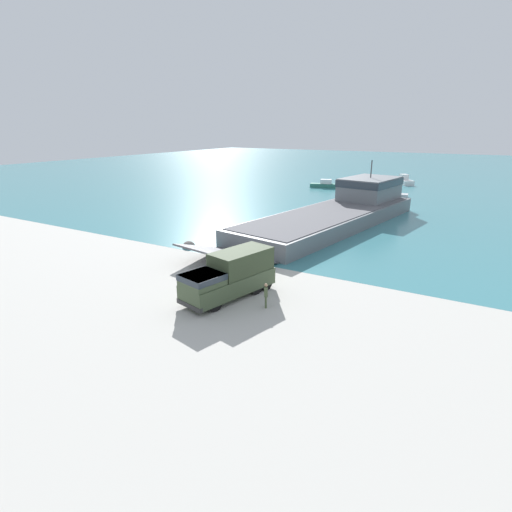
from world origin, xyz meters
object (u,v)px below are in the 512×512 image
object	(u,v)px
moored_boat_b	(389,194)
moored_boat_c	(328,185)
moored_boat_a	(404,181)
soldier_on_ramp	(266,294)
military_truck	(230,275)
mooring_bollard	(222,258)
landing_craft	(343,208)

from	to	relation	value
moored_boat_b	moored_boat_c	distance (m)	14.33
moored_boat_a	soldier_on_ramp	bearing A→B (deg)	58.21
military_truck	moored_boat_a	size ratio (longest dim) A/B	1.41
moored_boat_c	mooring_bollard	size ratio (longest dim) A/B	10.53
landing_craft	soldier_on_ramp	bearing A→B (deg)	-72.58
military_truck	moored_boat_a	world-z (taller)	military_truck
moored_boat_c	moored_boat_b	bearing A→B (deg)	53.35
mooring_bollard	moored_boat_c	bearing A→B (deg)	99.19
military_truck	moored_boat_b	bearing A→B (deg)	-166.76
military_truck	moored_boat_c	distance (m)	57.15
moored_boat_b	moored_boat_c	xyz separation A→B (m)	(-13.32, 5.29, 0.10)
soldier_on_ramp	landing_craft	bearing A→B (deg)	68.33
moored_boat_b	moored_boat_c	bearing A→B (deg)	60.77
moored_boat_b	mooring_bollard	bearing A→B (deg)	165.58
mooring_bollard	moored_boat_a	bearing A→B (deg)	85.95
landing_craft	moored_boat_c	world-z (taller)	landing_craft
moored_boat_b	soldier_on_ramp	bearing A→B (deg)	175.65
soldier_on_ramp	moored_boat_b	size ratio (longest dim) A/B	0.27
soldier_on_ramp	mooring_bollard	distance (m)	10.49
moored_boat_c	mooring_bollard	bearing A→B (deg)	-5.79
moored_boat_b	moored_boat_c	world-z (taller)	moored_boat_c
military_truck	soldier_on_ramp	xyz separation A→B (m)	(3.12, -0.40, -0.60)
moored_boat_b	landing_craft	bearing A→B (deg)	169.91
landing_craft	moored_boat_c	distance (m)	30.84
moored_boat_a	landing_craft	bearing A→B (deg)	54.93
moored_boat_a	moored_boat_c	xyz separation A→B (m)	(-12.42, -12.83, -0.15)
military_truck	mooring_bollard	xyz separation A→B (m)	(-5.04, 6.15, -1.23)
soldier_on_ramp	moored_boat_a	xyz separation A→B (m)	(-3.75, 68.87, -0.31)
landing_craft	moored_boat_b	world-z (taller)	landing_craft
military_truck	moored_boat_a	distance (m)	68.47
mooring_bollard	soldier_on_ramp	bearing A→B (deg)	-38.77
landing_craft	moored_boat_a	bearing A→B (deg)	99.35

